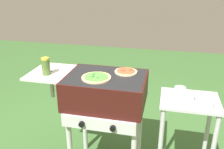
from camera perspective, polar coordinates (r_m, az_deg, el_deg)
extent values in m
cube|color=#38110F|center=(2.01, -1.39, -3.59)|extent=(0.64, 0.48, 0.24)
cube|color=black|center=(1.96, -1.43, -0.53)|extent=(0.61, 0.46, 0.01)
cube|color=#BDBDBD|center=(2.12, -14.07, 0.49)|extent=(0.32, 0.41, 0.02)
cube|color=#BDBDBD|center=(2.17, -13.80, -2.25)|extent=(0.02, 0.02, 0.24)
cube|color=#BDBDBD|center=(1.88, -3.30, -11.52)|extent=(0.58, 0.02, 0.10)
cylinder|color=black|center=(1.89, -7.07, -11.39)|extent=(0.04, 0.02, 0.04)
cylinder|color=black|center=(1.83, 0.18, -12.42)|extent=(0.04, 0.02, 0.04)
cylinder|color=#BDBDBD|center=(2.17, -9.80, -15.78)|extent=(0.04, 0.04, 0.66)
cylinder|color=#BDBDBD|center=(2.45, -6.39, -10.58)|extent=(0.04, 0.04, 0.66)
cylinder|color=#BDBDBD|center=(2.35, 6.43, -12.19)|extent=(0.04, 0.04, 0.66)
cylinder|color=#E0C17F|center=(1.92, -3.67, -0.72)|extent=(0.23, 0.23, 0.01)
cylinder|color=#4C8C38|center=(1.92, -3.67, -0.48)|extent=(0.19, 0.19, 0.01)
sphere|color=green|center=(1.88, -3.38, -0.69)|extent=(0.02, 0.02, 0.02)
sphere|color=#3B813D|center=(1.90, -4.55, -0.44)|extent=(0.03, 0.03, 0.03)
sphere|color=#436D39|center=(1.95, -4.33, 0.12)|extent=(0.02, 0.02, 0.02)
cylinder|color=beige|center=(2.03, 3.25, 0.64)|extent=(0.19, 0.19, 0.01)
cylinder|color=#D14C2D|center=(2.03, 3.26, 0.87)|extent=(0.15, 0.15, 0.01)
sphere|color=#D44626|center=(2.04, 4.34, 1.10)|extent=(0.02, 0.02, 0.02)
sphere|color=#9E5129|center=(2.02, 2.73, 1.00)|extent=(0.02, 0.02, 0.02)
sphere|color=#C44A2C|center=(2.03, 2.36, 1.14)|extent=(0.03, 0.03, 0.03)
sphere|color=#AE3A30|center=(2.06, 2.44, 1.39)|extent=(0.02, 0.02, 0.02)
cylinder|color=#4C6B2D|center=(2.04, -15.07, 1.68)|extent=(0.07, 0.07, 0.13)
cylinder|color=gold|center=(2.02, -15.27, 3.58)|extent=(0.06, 0.06, 0.01)
cube|color=#B2B2B7|center=(1.97, 17.63, -5.79)|extent=(0.44, 0.36, 0.02)
cylinder|color=#B2B2B7|center=(2.29, 11.44, -12.27)|extent=(0.04, 0.04, 0.75)
cylinder|color=#B2B2B7|center=(2.32, 21.08, -12.91)|extent=(0.04, 0.04, 0.75)
cylinder|color=silver|center=(1.95, 17.06, -4.98)|extent=(0.11, 0.11, 0.04)
cylinder|color=#996B47|center=(1.95, 17.03, -5.16)|extent=(0.09, 0.09, 0.02)
cylinder|color=silver|center=(2.05, 15.51, -3.47)|extent=(0.09, 0.09, 0.04)
cylinder|color=maroon|center=(2.05, 15.49, -3.64)|extent=(0.07, 0.07, 0.02)
cylinder|color=silver|center=(1.90, 21.01, -6.31)|extent=(0.11, 0.11, 0.04)
cylinder|color=beige|center=(1.90, 20.98, -6.49)|extent=(0.09, 0.09, 0.02)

